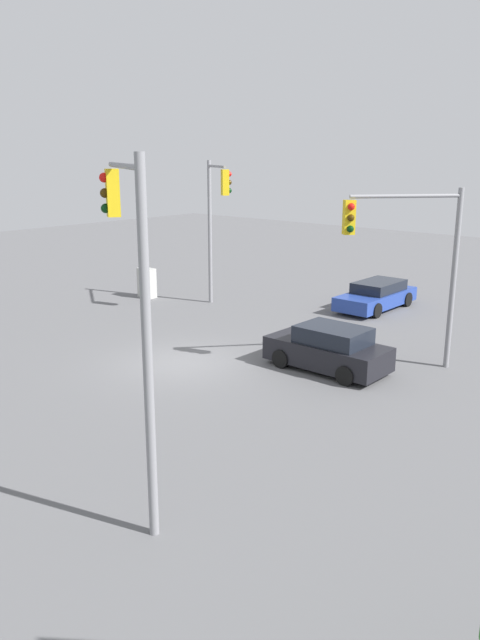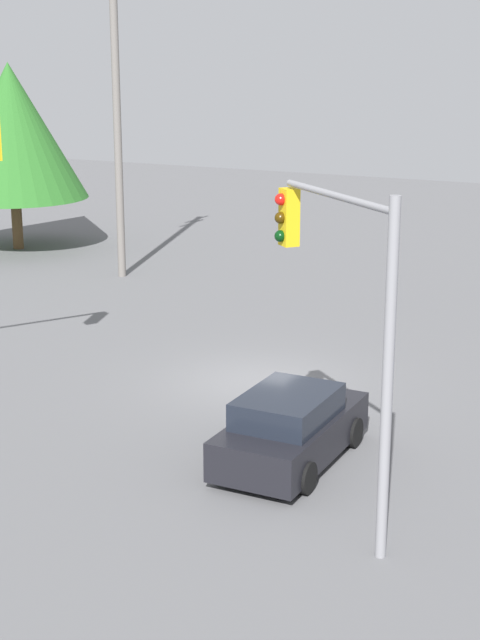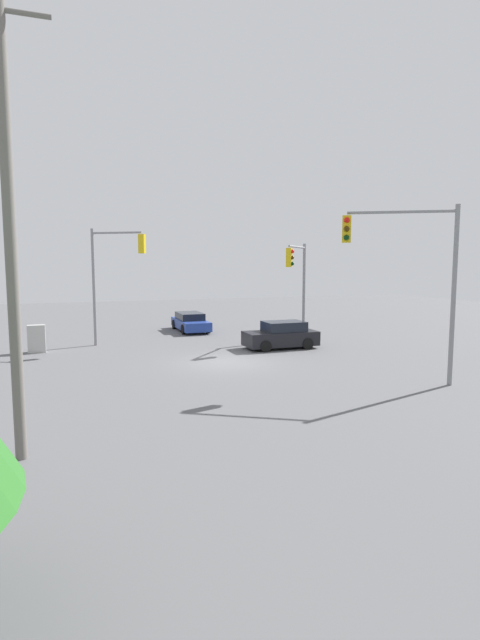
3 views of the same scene
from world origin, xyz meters
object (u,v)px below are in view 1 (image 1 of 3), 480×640
(sedan_blue, at_px, (376,296))
(sedan_dark, at_px, (328,349))
(traffic_signal_main, at_px, (411,248))
(traffic_signal_cross, at_px, (131,270))
(traffic_signal_aux, at_px, (216,210))
(electrical_cabinet, at_px, (147,283))

(sedan_blue, bearing_deg, sedan_dark, 109.61)
(traffic_signal_main, distance_m, traffic_signal_cross, 10.84)
(sedan_dark, xyz_separation_m, traffic_signal_aux, (8.69, -3.82, 3.78))
(traffic_signal_cross, distance_m, traffic_signal_aux, 16.36)
(traffic_signal_cross, bearing_deg, traffic_signal_aux, -21.24)
(traffic_signal_main, relative_size, electrical_cabinet, 4.01)
(traffic_signal_cross, xyz_separation_m, electrical_cabinet, (14.12, -12.23, -4.01))
(traffic_signal_aux, bearing_deg, sedan_dark, 9.68)
(sedan_blue, xyz_separation_m, sedan_dark, (-3.06, 8.58, 0.09))
(sedan_blue, relative_size, traffic_signal_main, 0.78)
(traffic_signal_main, distance_m, electrical_cabinet, 15.06)
(traffic_signal_aux, bearing_deg, sedan_blue, 73.66)
(sedan_dark, bearing_deg, traffic_signal_cross, -171.61)
(traffic_signal_cross, relative_size, electrical_cabinet, 4.71)
(traffic_signal_cross, bearing_deg, electrical_cabinet, -9.93)
(traffic_signal_main, height_order, traffic_signal_cross, traffic_signal_cross)
(traffic_signal_main, bearing_deg, sedan_blue, -104.22)
(sedan_blue, relative_size, electrical_cabinet, 3.14)
(electrical_cabinet, bearing_deg, traffic_signal_main, 174.44)
(traffic_signal_main, relative_size, traffic_signal_aux, 0.89)
(electrical_cabinet, bearing_deg, sedan_dark, 166.27)
(traffic_signal_cross, distance_m, electrical_cabinet, 19.10)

